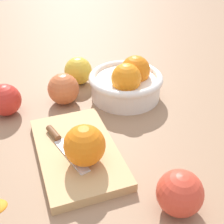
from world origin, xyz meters
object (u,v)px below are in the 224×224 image
(apple_front_left, at_px, (63,89))
(apple_back_right, at_px, (180,193))
(cutting_board, at_px, (77,152))
(orange_on_board, at_px, (85,145))
(knife, at_px, (61,142))
(apple_front_left_2, at_px, (5,100))
(apple_mid_left, at_px, (78,71))
(bowl, at_px, (127,82))

(apple_front_left, height_order, apple_back_right, apple_front_left)
(cutting_board, height_order, apple_front_left, apple_front_left)
(cutting_board, distance_m, orange_on_board, 0.06)
(knife, bearing_deg, orange_on_board, 37.00)
(apple_front_left_2, relative_size, apple_mid_left, 1.00)
(bowl, height_order, knife, bowl)
(bowl, height_order, apple_front_left_2, bowl)
(apple_front_left, bearing_deg, apple_front_left_2, -79.07)
(knife, distance_m, apple_front_left_2, 0.21)
(apple_back_right, height_order, apple_front_left_2, same)
(knife, distance_m, apple_front_left, 0.19)
(cutting_board, xyz_separation_m, orange_on_board, (0.04, 0.01, 0.05))
(cutting_board, relative_size, apple_mid_left, 3.33)
(knife, xyz_separation_m, apple_back_right, (0.18, 0.18, 0.01))
(bowl, bearing_deg, apple_back_right, 1.29)
(apple_back_right, distance_m, apple_mid_left, 0.48)
(cutting_board, relative_size, orange_on_board, 3.28)
(knife, height_order, apple_front_left, apple_front_left)
(bowl, distance_m, apple_mid_left, 0.15)
(apple_front_left, bearing_deg, bowl, 89.28)
(knife, height_order, apple_mid_left, apple_mid_left)
(cutting_board, bearing_deg, apple_front_left, -175.46)
(apple_front_left_2, distance_m, apple_mid_left, 0.22)
(knife, relative_size, apple_mid_left, 1.93)
(cutting_board, distance_m, apple_front_left_2, 0.24)
(orange_on_board, height_order, apple_mid_left, orange_on_board)
(apple_front_left, bearing_deg, apple_mid_left, 155.26)
(cutting_board, xyz_separation_m, apple_mid_left, (-0.31, 0.03, 0.03))
(apple_back_right, relative_size, apple_front_left_2, 1.01)
(apple_front_left, xyz_separation_m, apple_back_right, (0.37, 0.17, -0.00))
(apple_front_left_2, bearing_deg, bowl, 94.70)
(orange_on_board, bearing_deg, cutting_board, -161.67)
(bowl, height_order, apple_front_left, bowl)
(orange_on_board, bearing_deg, knife, -143.00)
(apple_back_right, distance_m, apple_front_left_2, 0.46)
(apple_mid_left, bearing_deg, knife, -11.56)
(orange_on_board, bearing_deg, apple_front_left_2, -142.78)
(apple_back_right, bearing_deg, apple_front_left_2, -137.81)
(apple_front_left_2, bearing_deg, orange_on_board, 37.22)
(bowl, height_order, apple_back_right, bowl)
(orange_on_board, distance_m, apple_back_right, 0.19)
(bowl, distance_m, apple_front_left_2, 0.30)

